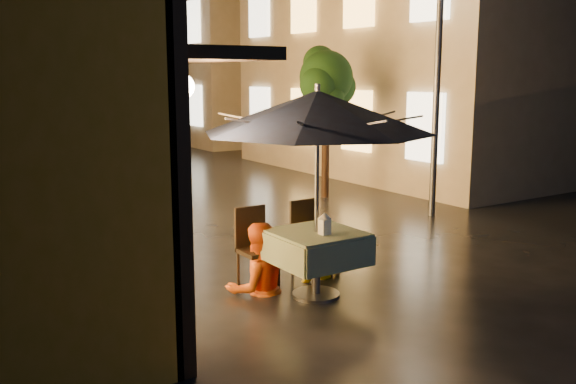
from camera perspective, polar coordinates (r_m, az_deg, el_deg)
ground at (r=8.71m, az=8.17°, el=-6.79°), size 90.00×90.00×0.00m
east_building_near at (r=18.23m, az=12.86°, el=12.84°), size 7.30×9.30×6.80m
east_building_far at (r=27.53m, az=-4.96°, el=12.68°), size 7.30×10.30×7.30m
street_tree at (r=13.36m, az=3.44°, el=9.80°), size 1.43×1.20×3.15m
streetlamp_near at (r=11.86m, az=13.21°, el=11.88°), size 0.36×0.36×4.23m
streetlamp_far at (r=21.95m, az=-10.44°, el=11.19°), size 0.36×0.36×4.23m
cafe_table at (r=7.45m, az=2.53°, el=-4.97°), size 0.99×0.99×0.78m
patio_umbrella at (r=7.20m, az=2.63°, el=7.11°), size 2.64×2.64×2.46m
cafe_chair_left at (r=7.85m, az=-3.00°, el=-4.53°), size 0.42×0.42×0.97m
cafe_chair_right at (r=8.27m, az=1.81°, el=-3.76°), size 0.42×0.42×0.97m
table_lantern at (r=7.25m, az=3.27°, el=-2.71°), size 0.16×0.16×0.25m
person_orange at (r=7.59m, az=-2.80°, el=-2.88°), size 0.85×0.69×1.63m
person_yellow at (r=8.17m, az=2.84°, el=-2.93°), size 0.96×0.67×1.36m
bicycle_0 at (r=10.07m, az=-14.47°, el=-2.11°), size 1.74×0.95×0.87m
bicycle_1 at (r=11.63m, az=-18.61°, el=-0.31°), size 1.75×0.87×1.01m
bicycle_2 at (r=12.40m, az=-18.78°, el=0.09°), size 1.84×1.09×0.91m
bicycle_3 at (r=13.15m, az=-19.96°, el=0.57°), size 1.54×0.57×0.91m
bicycle_4 at (r=14.55m, az=-19.42°, el=1.50°), size 1.80×0.85×0.91m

